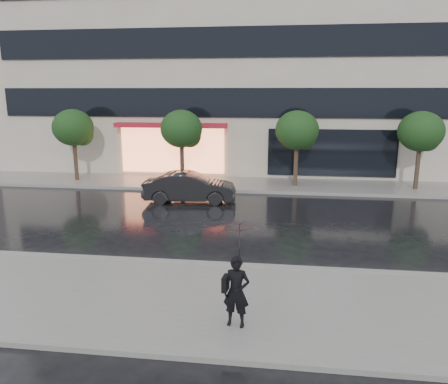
# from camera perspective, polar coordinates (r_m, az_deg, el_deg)

# --- Properties ---
(ground) EXTENTS (120.00, 120.00, 0.00)m
(ground) POSITION_cam_1_polar(r_m,az_deg,el_deg) (13.66, -2.36, -8.11)
(ground) COLOR black
(ground) RESTS_ON ground
(sidewalk_near) EXTENTS (60.00, 4.50, 0.12)m
(sidewalk_near) POSITION_cam_1_polar(r_m,az_deg,el_deg) (10.73, -5.39, -14.00)
(sidewalk_near) COLOR slate
(sidewalk_near) RESTS_ON ground
(sidewalk_far) EXTENTS (60.00, 3.50, 0.12)m
(sidewalk_far) POSITION_cam_1_polar(r_m,az_deg,el_deg) (23.42, 1.88, 1.04)
(sidewalk_far) COLOR slate
(sidewalk_far) RESTS_ON ground
(curb_near) EXTENTS (60.00, 0.25, 0.14)m
(curb_near) POSITION_cam_1_polar(r_m,az_deg,el_deg) (12.72, -3.13, -9.42)
(curb_near) COLOR gray
(curb_near) RESTS_ON ground
(curb_far) EXTENTS (60.00, 0.25, 0.14)m
(curb_far) POSITION_cam_1_polar(r_m,az_deg,el_deg) (21.72, 1.43, 0.11)
(curb_far) COLOR gray
(curb_far) RESTS_ON ground
(office_building) EXTENTS (30.00, 12.76, 18.00)m
(office_building) POSITION_cam_1_polar(r_m,az_deg,el_deg) (30.87, 3.51, 20.60)
(office_building) COLOR beige
(office_building) RESTS_ON ground
(tree_far_west) EXTENTS (2.20, 2.20, 3.99)m
(tree_far_west) POSITION_cam_1_polar(r_m,az_deg,el_deg) (25.26, -18.94, 7.79)
(tree_far_west) COLOR #33261C
(tree_far_west) RESTS_ON ground
(tree_mid_west) EXTENTS (2.20, 2.20, 3.99)m
(tree_mid_west) POSITION_cam_1_polar(r_m,az_deg,el_deg) (23.25, -5.42, 8.04)
(tree_mid_west) COLOR #33261C
(tree_mid_west) RESTS_ON ground
(tree_mid_east) EXTENTS (2.20, 2.20, 3.99)m
(tree_mid_east) POSITION_cam_1_polar(r_m,az_deg,el_deg) (22.69, 9.67, 7.79)
(tree_mid_east) COLOR #33261C
(tree_mid_east) RESTS_ON ground
(tree_far_east) EXTENTS (2.20, 2.20, 3.99)m
(tree_far_east) POSITION_cam_1_polar(r_m,az_deg,el_deg) (23.69, 24.44, 7.03)
(tree_far_east) COLOR #33261C
(tree_far_east) RESTS_ON ground
(parked_car) EXTENTS (4.27, 1.81, 1.37)m
(parked_car) POSITION_cam_1_polar(r_m,az_deg,el_deg) (19.79, -4.50, 0.63)
(parked_car) COLOR black
(parked_car) RESTS_ON ground
(pedestrian_with_umbrella) EXTENTS (1.12, 1.14, 2.29)m
(pedestrian_with_umbrella) POSITION_cam_1_polar(r_m,az_deg,el_deg) (8.92, 1.90, -8.32)
(pedestrian_with_umbrella) COLOR black
(pedestrian_with_umbrella) RESTS_ON sidewalk_near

